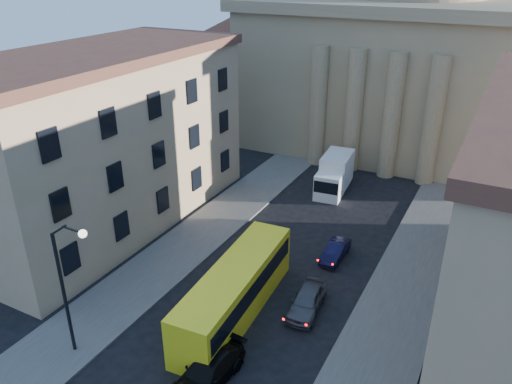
% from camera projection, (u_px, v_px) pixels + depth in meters
% --- Properties ---
extents(sidewalk_left, '(5.00, 60.00, 0.15)m').
position_uv_depth(sidewalk_left, '(165.00, 263.00, 37.97)').
color(sidewalk_left, '#504D49').
rests_on(sidewalk_left, ground).
extents(sidewalk_right, '(5.00, 60.00, 0.15)m').
position_uv_depth(sidewalk_right, '(387.00, 333.00, 30.83)').
color(sidewalk_right, '#504D49').
rests_on(sidewalk_right, ground).
extents(church, '(68.02, 28.76, 36.60)m').
position_uv_depth(church, '(406.00, 44.00, 59.43)').
color(church, '#897954').
rests_on(church, ground).
extents(building_left, '(11.60, 26.60, 14.70)m').
position_uv_depth(building_left, '(105.00, 139.00, 41.63)').
color(building_left, tan).
rests_on(building_left, ground).
extents(street_lamp, '(2.62, 0.44, 8.83)m').
position_uv_depth(street_lamp, '(68.00, 279.00, 27.10)').
color(street_lamp, black).
rests_on(street_lamp, ground).
extents(car_left_mid, '(2.78, 4.99, 1.32)m').
position_uv_depth(car_left_mid, '(201.00, 318.00, 31.24)').
color(car_left_mid, silver).
rests_on(car_left_mid, ground).
extents(car_right_mid, '(2.51, 5.42, 1.53)m').
position_uv_depth(car_right_mid, '(208.00, 372.00, 27.05)').
color(car_right_mid, black).
rests_on(car_right_mid, ground).
extents(car_right_far, '(2.32, 4.75, 1.56)m').
position_uv_depth(car_right_far, '(307.00, 300.00, 32.66)').
color(car_right_far, '#48484D').
rests_on(car_right_far, ground).
extents(car_right_distant, '(1.38, 3.84, 1.26)m').
position_uv_depth(car_right_distant, '(335.00, 251.00, 38.41)').
color(car_right_distant, black).
rests_on(car_right_distant, ground).
extents(city_bus, '(3.63, 12.49, 3.48)m').
position_uv_depth(city_bus, '(235.00, 289.00, 31.95)').
color(city_bus, yellow).
rests_on(city_bus, ground).
extents(box_truck, '(3.09, 6.59, 3.51)m').
position_uv_depth(box_truck, '(334.00, 175.00, 49.40)').
color(box_truck, white).
rests_on(box_truck, ground).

